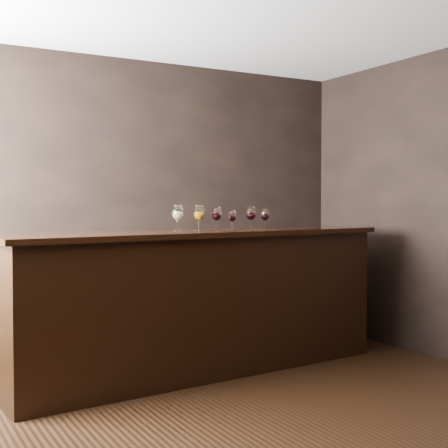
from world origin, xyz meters
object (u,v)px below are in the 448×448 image
glass_red_c (251,214)px  glass_red_d (265,215)px  glass_amber (199,213)px  glass_red_a (216,214)px  bar_counter (199,304)px  glass_red_b (232,216)px  back_bar_shelf (71,306)px  glass_white (178,213)px

glass_red_c → glass_red_d: glass_red_c is taller
glass_amber → glass_red_a: bearing=2.3°
glass_red_a → glass_red_d: glass_red_a is taller
bar_counter → glass_red_d: size_ratio=18.04×
glass_amber → glass_red_a: glass_amber is taller
bar_counter → glass_amber: 0.76m
glass_red_b → glass_amber: bearing=-173.8°
back_bar_shelf → glass_white: size_ratio=12.77×
bar_counter → glass_red_c: bearing=-9.1°
glass_red_a → glass_red_d: (0.50, 0.02, -0.01)m
glass_amber → glass_red_d: (0.67, 0.02, -0.02)m
glass_red_d → glass_white: bearing=179.2°
bar_counter → glass_red_c: size_ratio=16.25×
glass_red_a → bar_counter: bearing=175.1°
back_bar_shelf → glass_red_c: size_ratio=13.79×
glass_red_d → glass_red_a: bearing=-178.0°
bar_counter → glass_red_d: (0.65, 0.00, 0.74)m
back_bar_shelf → glass_red_a: (1.00, -0.86, 0.82)m
bar_counter → glass_red_b: bearing=-2.4°
back_bar_shelf → glass_red_b: bearing=-35.3°
glass_white → glass_red_b: size_ratio=1.28×
glass_red_a → glass_red_c: bearing=-3.3°
bar_counter → glass_white: size_ratio=15.04×
glass_white → glass_red_c: 0.68m
glass_white → glass_red_c: (0.67, -0.05, -0.01)m
glass_amber → glass_red_d: bearing=2.1°
glass_white → glass_red_b: bearing=0.1°
back_bar_shelf → glass_white: glass_white is taller
glass_white → glass_amber: glass_white is taller
glass_amber → glass_red_d: glass_amber is taller
glass_red_a → glass_red_c: size_ratio=1.00×
back_bar_shelf → glass_amber: size_ratio=12.95×
glass_amber → glass_red_b: 0.34m
back_bar_shelf → glass_red_a: glass_red_a is taller
glass_white → back_bar_shelf: bearing=128.3°
back_bar_shelf → glass_red_b: (1.17, -0.83, 0.80)m
back_bar_shelf → glass_amber: bearing=-46.2°
glass_red_c → glass_amber: bearing=178.6°
glass_amber → glass_red_a: 0.17m
glass_amber → glass_red_b: glass_amber is taller
glass_amber → glass_red_a: (0.17, 0.01, -0.01)m
glass_white → glass_red_c: glass_white is taller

